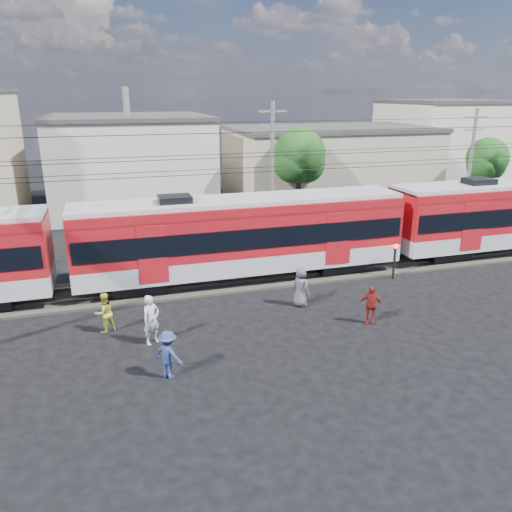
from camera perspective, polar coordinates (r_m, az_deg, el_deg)
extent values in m
plane|color=black|center=(17.72, -1.33, -12.31)|extent=(120.00, 120.00, 0.00)
cube|color=#2D2823|center=(24.75, -6.30, -3.07)|extent=(70.00, 3.40, 0.12)
cube|color=#59544C|center=(24.02, -5.97, -3.42)|extent=(70.00, 0.12, 0.12)
cube|color=#59544C|center=(25.40, -6.62, -2.22)|extent=(70.00, 0.12, 0.12)
cube|color=black|center=(24.33, -13.29, -3.11)|extent=(2.40, 2.20, 0.70)
cube|color=black|center=(26.79, 9.06, -0.84)|extent=(2.40, 2.20, 0.70)
cube|color=#A9ACB1|center=(24.81, -1.58, -0.23)|extent=(16.00, 3.00, 0.90)
cube|color=maroon|center=(24.34, -1.61, 3.46)|extent=(16.00, 3.00, 2.40)
cube|color=black|center=(24.41, -1.60, 2.89)|extent=(15.68, 3.08, 0.95)
cube|color=#A9ACB1|center=(24.05, -1.64, 6.34)|extent=(16.00, 2.60, 0.25)
cube|color=black|center=(30.14, 20.39, 0.37)|extent=(2.40, 2.20, 0.70)
cylinder|color=black|center=(22.66, -6.44, 9.23)|extent=(70.00, 0.03, 0.03)
cylinder|color=black|center=(24.02, -7.06, 9.71)|extent=(70.00, 0.03, 0.03)
cylinder|color=black|center=(22.56, -6.50, 10.98)|extent=(70.00, 0.03, 0.03)
cylinder|color=black|center=(23.93, -7.13, 11.37)|extent=(70.00, 0.03, 0.03)
cylinder|color=black|center=(19.70, -5.10, 13.79)|extent=(70.00, 0.03, 0.03)
cylinder|color=black|center=(26.57, -8.33, 14.81)|extent=(70.00, 0.03, 0.03)
cube|color=beige|center=(42.13, -14.11, 10.19)|extent=(12.00, 12.00, 7.00)
cube|color=#3F3D3A|center=(41.81, -14.50, 15.14)|extent=(12.24, 12.24, 0.30)
cube|color=#B6AA8B|center=(43.13, 8.23, 10.05)|extent=(16.00, 10.00, 6.00)
cube|color=#3F3D3A|center=(42.81, 8.42, 14.22)|extent=(16.32, 10.20, 0.30)
cube|color=beige|center=(53.62, 20.43, 11.77)|extent=(10.00, 10.00, 8.00)
cube|color=#3F3D3A|center=(53.40, 20.94, 16.18)|extent=(10.20, 10.20, 0.30)
cylinder|color=slate|center=(31.72, 1.86, 9.61)|extent=(0.24, 0.24, 8.50)
cube|color=slate|center=(31.39, 1.93, 16.21)|extent=(1.80, 0.12, 0.12)
cube|color=slate|center=(31.42, 1.91, 14.75)|extent=(1.40, 0.12, 0.12)
cylinder|color=slate|center=(37.78, 23.23, 9.17)|extent=(0.24, 0.24, 8.00)
cube|color=slate|center=(37.48, 23.89, 14.29)|extent=(1.80, 0.12, 0.12)
cube|color=slate|center=(37.52, 23.73, 13.08)|extent=(1.40, 0.12, 0.12)
cylinder|color=#382619|center=(35.91, 4.86, 6.86)|extent=(0.36, 0.36, 3.92)
sphere|color=#164D16|center=(35.46, 4.99, 11.52)|extent=(3.64, 3.64, 3.64)
sphere|color=#164D16|center=(36.04, 5.68, 10.49)|extent=(2.80, 2.80, 2.80)
cylinder|color=#382619|center=(42.95, 24.47, 6.79)|extent=(0.36, 0.36, 3.36)
sphere|color=#164D16|center=(42.60, 24.92, 10.10)|extent=(3.12, 3.12, 3.12)
sphere|color=#164D16|center=(43.29, 25.16, 9.37)|extent=(2.40, 2.40, 2.40)
imported|color=silver|center=(19.09, -11.88, -7.12)|extent=(0.83, 0.75, 1.91)
imported|color=gold|center=(20.46, -16.92, -6.21)|extent=(0.97, 0.89, 1.62)
imported|color=navy|center=(16.86, -10.00, -11.04)|extent=(1.21, 1.20, 1.67)
imported|color=maroon|center=(20.79, 12.97, -5.47)|extent=(1.02, 0.79, 1.62)
imported|color=#525157|center=(21.97, 5.13, -3.53)|extent=(0.90, 1.03, 1.77)
cylinder|color=black|center=(25.96, 15.51, -0.67)|extent=(0.12, 0.12, 1.78)
sphere|color=#FF140C|center=(25.71, 15.67, 1.10)|extent=(0.28, 0.28, 0.28)
cube|color=black|center=(25.71, 15.67, 1.10)|extent=(0.25, 0.06, 0.35)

